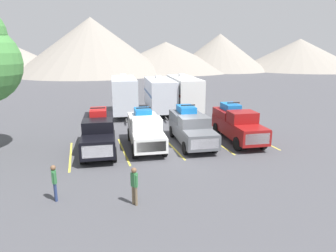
% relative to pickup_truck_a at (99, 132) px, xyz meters
% --- Properties ---
extents(ground_plane, '(240.00, 240.00, 0.00)m').
position_rel_pickup_truck_a_xyz_m(ground_plane, '(4.80, -1.23, -1.23)').
color(ground_plane, '#47474C').
extents(pickup_truck_a, '(2.49, 5.93, 2.71)m').
position_rel_pickup_truck_a_xyz_m(pickup_truck_a, '(0.00, 0.00, 0.00)').
color(pickup_truck_a, black).
rests_on(pickup_truck_a, ground).
extents(pickup_truck_b, '(2.52, 5.66, 2.56)m').
position_rel_pickup_truck_a_xyz_m(pickup_truck_b, '(3.07, 0.01, -0.05)').
color(pickup_truck_b, white).
rests_on(pickup_truck_b, ground).
extents(pickup_truck_c, '(2.59, 6.03, 2.60)m').
position_rel_pickup_truck_a_xyz_m(pickup_truck_c, '(6.30, -0.09, -0.06)').
color(pickup_truck_c, '#595B60').
rests_on(pickup_truck_c, ground).
extents(pickup_truck_d, '(2.46, 5.93, 2.66)m').
position_rel_pickup_truck_a_xyz_m(pickup_truck_d, '(9.73, -0.43, 0.00)').
color(pickup_truck_d, maroon).
rests_on(pickup_truck_d, ground).
extents(lot_stripe_a, '(0.12, 5.50, 0.01)m').
position_rel_pickup_truck_a_xyz_m(lot_stripe_a, '(-1.81, -0.54, -1.23)').
color(lot_stripe_a, gold).
rests_on(lot_stripe_a, ground).
extents(lot_stripe_b, '(0.12, 5.50, 0.01)m').
position_rel_pickup_truck_a_xyz_m(lot_stripe_b, '(1.49, -0.54, -1.23)').
color(lot_stripe_b, gold).
rests_on(lot_stripe_b, ground).
extents(lot_stripe_c, '(0.12, 5.50, 0.01)m').
position_rel_pickup_truck_a_xyz_m(lot_stripe_c, '(4.80, -0.54, -1.23)').
color(lot_stripe_c, gold).
rests_on(lot_stripe_c, ground).
extents(lot_stripe_d, '(0.12, 5.50, 0.01)m').
position_rel_pickup_truck_a_xyz_m(lot_stripe_d, '(8.11, -0.54, -1.23)').
color(lot_stripe_d, gold).
rests_on(lot_stripe_d, ground).
extents(lot_stripe_e, '(0.12, 5.50, 0.01)m').
position_rel_pickup_truck_a_xyz_m(lot_stripe_e, '(11.42, -0.54, -1.23)').
color(lot_stripe_e, gold).
rests_on(lot_stripe_e, ground).
extents(camper_trailer_a, '(3.03, 8.14, 4.01)m').
position_rel_pickup_truck_a_xyz_m(camper_trailer_a, '(3.18, 10.61, 0.87)').
color(camper_trailer_a, silver).
rests_on(camper_trailer_a, ground).
extents(camper_trailer_b, '(3.25, 8.38, 3.80)m').
position_rel_pickup_truck_a_xyz_m(camper_trailer_b, '(6.81, 10.50, 0.77)').
color(camper_trailer_b, silver).
rests_on(camper_trailer_b, ground).
extents(camper_trailer_c, '(3.15, 9.01, 3.94)m').
position_rel_pickup_truck_a_xyz_m(camper_trailer_c, '(9.33, 10.22, 0.84)').
color(camper_trailer_c, white).
rests_on(camper_trailer_c, ground).
extents(person_a, '(0.30, 0.33, 1.68)m').
position_rel_pickup_truck_a_xyz_m(person_a, '(0.99, -7.67, -0.27)').
color(person_a, '#726047').
rests_on(person_a, ground).
extents(person_b, '(0.23, 0.36, 1.64)m').
position_rel_pickup_truck_a_xyz_m(person_b, '(-2.27, -6.34, -0.29)').
color(person_b, navy).
rests_on(person_b, ground).
extents(mountain_ridge, '(155.71, 45.75, 14.98)m').
position_rel_pickup_truck_a_xyz_m(mountain_ridge, '(-1.39, 67.00, 4.96)').
color(mountain_ridge, gray).
rests_on(mountain_ridge, ground).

